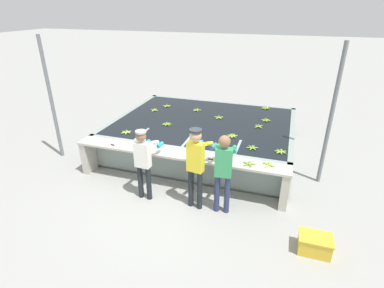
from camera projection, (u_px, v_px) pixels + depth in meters
ground_plane at (174, 192)px, 6.75m from camera, size 80.00×80.00×0.00m
wash_tank at (203, 135)px, 8.60m from camera, size 4.90×3.85×0.87m
work_ledge at (177, 163)px, 6.67m from camera, size 4.90×0.45×0.87m
worker_0 at (144, 158)px, 6.17m from camera, size 0.42×0.72×1.57m
worker_1 at (196, 161)px, 5.83m from camera, size 0.48×0.75×1.74m
worker_2 at (224, 167)px, 5.72m from camera, size 0.45×0.73×1.68m
banana_bunch_floating_0 at (154, 110)px, 9.19m from camera, size 0.28×0.28×0.08m
banana_bunch_floating_1 at (126, 132)px, 7.61m from camera, size 0.28×0.28×0.08m
banana_bunch_floating_2 at (167, 124)px, 8.12m from camera, size 0.28×0.28×0.08m
banana_bunch_floating_3 at (219, 117)px, 8.60m from camera, size 0.27×0.28×0.08m
banana_bunch_floating_4 at (167, 106)px, 9.57m from camera, size 0.27×0.27×0.08m
banana_bunch_floating_5 at (232, 136)px, 7.40m from camera, size 0.28×0.28×0.08m
banana_bunch_floating_6 at (252, 148)px, 6.79m from camera, size 0.28×0.28×0.08m
banana_bunch_floating_7 at (197, 110)px, 9.20m from camera, size 0.28×0.27×0.08m
banana_bunch_floating_8 at (281, 152)px, 6.61m from camera, size 0.28×0.28×0.08m
banana_bunch_floating_9 at (258, 126)px, 7.97m from camera, size 0.23×0.23×0.08m
banana_bunch_floating_10 at (266, 108)px, 9.38m from camera, size 0.28×0.28×0.08m
banana_bunch_floating_11 at (266, 120)px, 8.39m from camera, size 0.28×0.27×0.08m
banana_bunch_ledge_0 at (269, 164)px, 6.07m from camera, size 0.27×0.27×0.08m
banana_bunch_ledge_1 at (249, 164)px, 6.09m from camera, size 0.28×0.27×0.08m
knife_0 at (115, 146)px, 6.90m from camera, size 0.34×0.13×0.02m
knife_1 at (214, 159)px, 6.29m from camera, size 0.35×0.09×0.02m
crate at (315, 244)px, 5.04m from camera, size 0.55×0.39×0.32m
support_post_left at (51, 100)px, 7.69m from camera, size 0.09×0.09×3.20m
support_post_right at (331, 118)px, 6.48m from camera, size 0.09×0.09×3.20m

